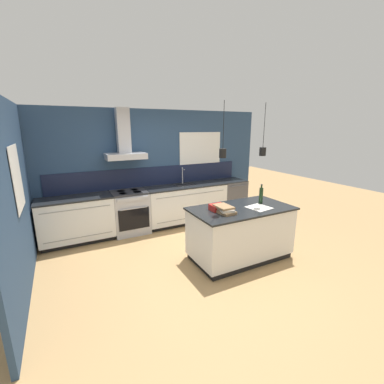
% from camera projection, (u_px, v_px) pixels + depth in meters
% --- Properties ---
extents(ground_plane, '(16.00, 16.00, 0.00)m').
position_uv_depth(ground_plane, '(193.00, 259.00, 4.42)').
color(ground_plane, tan).
rests_on(ground_plane, ground).
extents(wall_back, '(5.60, 2.38, 2.60)m').
position_uv_depth(wall_back, '(151.00, 166.00, 5.80)').
color(wall_back, navy).
rests_on(wall_back, ground_plane).
extents(wall_left, '(0.08, 3.80, 2.60)m').
position_uv_depth(wall_left, '(18.00, 194.00, 3.62)').
color(wall_left, navy).
rests_on(wall_left, ground_plane).
extents(counter_run_left, '(1.38, 0.64, 0.91)m').
position_uv_depth(counter_run_left, '(77.00, 220.00, 5.02)').
color(counter_run_left, black).
rests_on(counter_run_left, ground_plane).
extents(counter_run_sink, '(1.94, 0.64, 1.30)m').
position_uv_depth(counter_run_sink, '(186.00, 203.00, 6.08)').
color(counter_run_sink, black).
rests_on(counter_run_sink, ground_plane).
extents(oven_range, '(0.73, 0.66, 0.91)m').
position_uv_depth(oven_range, '(130.00, 212.00, 5.48)').
color(oven_range, '#B5B5BA').
rests_on(oven_range, ground_plane).
extents(dishwasher, '(0.64, 0.65, 0.91)m').
position_uv_depth(dishwasher, '(230.00, 197.00, 6.65)').
color(dishwasher, '#4C4C51').
rests_on(dishwasher, ground_plane).
extents(kitchen_island, '(1.72, 0.93, 0.91)m').
position_uv_depth(kitchen_island, '(240.00, 233.00, 4.40)').
color(kitchen_island, black).
rests_on(kitchen_island, ground_plane).
extents(bottle_on_island, '(0.07, 0.07, 0.34)m').
position_uv_depth(bottle_on_island, '(261.00, 195.00, 4.51)').
color(bottle_on_island, '#193319').
rests_on(bottle_on_island, kitchen_island).
extents(book_stack, '(0.26, 0.36, 0.11)m').
position_uv_depth(book_stack, '(225.00, 209.00, 4.02)').
color(book_stack, olive).
rests_on(book_stack, kitchen_island).
extents(red_supply_box, '(0.24, 0.21, 0.09)m').
position_uv_depth(red_supply_box, '(218.00, 207.00, 4.15)').
color(red_supply_box, red).
rests_on(red_supply_box, kitchen_island).
extents(paper_pile, '(0.39, 0.39, 0.01)m').
position_uv_depth(paper_pile, '(259.00, 208.00, 4.28)').
color(paper_pile, silver).
rests_on(paper_pile, kitchen_island).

